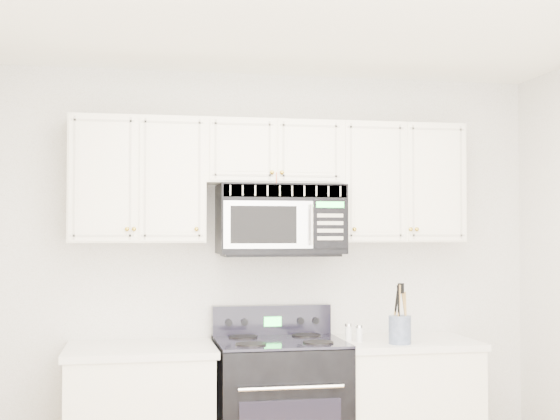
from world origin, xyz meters
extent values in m
cube|color=white|center=(0.00, 1.75, 1.30)|extent=(3.50, 0.01, 2.60)
cube|color=silver|center=(-0.80, 1.44, 0.90)|extent=(0.86, 0.65, 0.04)
cube|color=#EEE7CC|center=(0.80, 1.44, 0.44)|extent=(0.82, 0.63, 0.88)
cube|color=silver|center=(0.80, 1.44, 0.90)|extent=(0.86, 0.65, 0.04)
cube|color=black|center=(0.02, 1.43, 0.46)|extent=(0.76, 0.65, 0.92)
cylinder|color=silver|center=(0.02, 1.07, 0.72)|extent=(0.60, 0.02, 0.02)
cube|color=black|center=(0.02, 1.43, 0.93)|extent=(0.76, 0.65, 0.02)
cube|color=black|center=(0.02, 1.71, 1.02)|extent=(0.76, 0.08, 0.20)
cube|color=#2AE846|center=(0.02, 1.67, 1.02)|extent=(0.11, 0.00, 0.06)
cube|color=#EEE7CC|center=(-0.82, 1.58, 1.90)|extent=(0.80, 0.33, 0.75)
cube|color=#EEE7CC|center=(0.82, 1.58, 1.90)|extent=(0.80, 0.33, 0.75)
cube|color=#EEE7CC|center=(0.00, 1.58, 2.08)|extent=(0.84, 0.33, 0.39)
sphere|color=#B3952B|center=(-0.84, 1.40, 1.60)|extent=(0.03, 0.03, 0.03)
sphere|color=#B3952B|center=(-0.48, 1.40, 1.60)|extent=(0.03, 0.03, 0.03)
sphere|color=#B3952B|center=(0.48, 1.40, 1.60)|extent=(0.03, 0.03, 0.03)
sphere|color=#B3952B|center=(0.84, 1.40, 1.60)|extent=(0.03, 0.03, 0.03)
sphere|color=#B3952B|center=(-0.03, 1.40, 1.94)|extent=(0.03, 0.03, 0.03)
sphere|color=#B3952B|center=(0.03, 1.40, 1.94)|extent=(0.03, 0.03, 0.03)
cylinder|color=#BA381A|center=(0.00, 1.40, 1.88)|extent=(0.01, 0.00, 0.12)
sphere|color=#B3952B|center=(0.00, 1.40, 1.82)|extent=(0.04, 0.04, 0.04)
cube|color=black|center=(0.05, 1.56, 1.66)|extent=(0.77, 0.38, 0.42)
cube|color=#BCB6A7|center=(0.05, 1.37, 1.83)|extent=(0.75, 0.01, 0.08)
cube|color=#BCBCBC|center=(-0.06, 1.36, 1.63)|extent=(0.54, 0.01, 0.28)
cube|color=black|center=(-0.09, 1.36, 1.63)|extent=(0.40, 0.01, 0.22)
cube|color=black|center=(0.32, 1.36, 1.63)|extent=(0.21, 0.01, 0.28)
cube|color=#2AE846|center=(0.32, 1.36, 1.75)|extent=(0.17, 0.00, 0.04)
cylinder|color=silver|center=(0.20, 1.33, 1.63)|extent=(0.02, 0.02, 0.24)
cylinder|color=slate|center=(0.71, 1.25, 1.00)|extent=(0.13, 0.13, 0.17)
cylinder|color=olive|center=(0.75, 1.25, 1.08)|extent=(0.01, 0.01, 0.29)
cylinder|color=black|center=(0.69, 1.28, 1.10)|extent=(0.01, 0.01, 0.31)
cylinder|color=olive|center=(0.70, 1.21, 1.11)|extent=(0.01, 0.01, 0.33)
cylinder|color=black|center=(0.75, 1.25, 1.08)|extent=(0.01, 0.01, 0.29)
cylinder|color=olive|center=(0.69, 1.28, 1.10)|extent=(0.01, 0.01, 0.31)
cylinder|color=black|center=(0.70, 1.21, 1.11)|extent=(0.01, 0.01, 0.33)
cylinder|color=olive|center=(0.75, 1.25, 1.08)|extent=(0.01, 0.01, 0.29)
cylinder|color=silver|center=(0.45, 1.43, 0.96)|extent=(0.04, 0.04, 0.09)
cylinder|color=silver|center=(0.45, 1.43, 1.02)|extent=(0.04, 0.04, 0.02)
cylinder|color=silver|center=(0.50, 1.38, 0.96)|extent=(0.04, 0.04, 0.08)
cylinder|color=silver|center=(0.50, 1.38, 1.01)|extent=(0.04, 0.04, 0.02)
camera|label=1|loc=(-0.84, -3.18, 1.58)|focal=50.00mm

